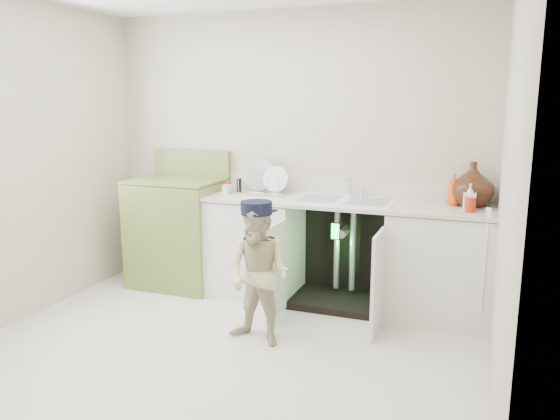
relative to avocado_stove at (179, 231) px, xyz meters
The scene contains 5 objects.
ground 1.64m from the avocado_stove, 49.24° to the right, with size 3.50×3.50×0.00m, color beige.
room_shell 1.72m from the avocado_stove, 49.24° to the right, with size 6.00×5.50×1.26m.
counter_run 1.61m from the avocado_stove, ahead, with size 2.44×1.02×1.25m.
avocado_stove is the anchor object (origin of this frame).
repair_worker 1.52m from the avocado_stove, 37.64° to the right, with size 0.70×0.85×1.03m.
Camera 1 is at (1.63, -3.14, 1.72)m, focal length 35.00 mm.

